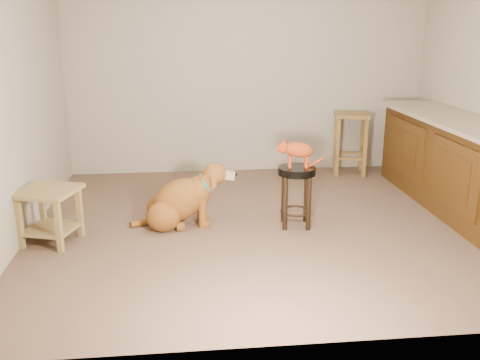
{
  "coord_description": "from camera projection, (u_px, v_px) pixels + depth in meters",
  "views": [
    {
      "loc": [
        -0.82,
        -4.74,
        1.85
      ],
      "look_at": [
        -0.32,
        -0.0,
        0.45
      ],
      "focal_mm": 40.0,
      "sensor_mm": 36.0,
      "label": 1
    }
  ],
  "objects": [
    {
      "name": "cabinet_run",
      "position": [
        456.0,
        166.0,
        5.49
      ],
      "size": [
        0.7,
        2.56,
        0.94
      ],
      "color": "#482A0D",
      "rests_on": "ground"
    },
    {
      "name": "wood_stool",
      "position": [
        350.0,
        142.0,
        6.76
      ],
      "size": [
        0.5,
        0.5,
        0.77
      ],
      "rotation": [
        0.0,
        0.0,
        -0.21
      ],
      "color": "brown",
      "rests_on": "ground"
    },
    {
      "name": "side_table",
      "position": [
        49.0,
        207.0,
        4.61
      ],
      "size": [
        0.59,
        0.59,
        0.49
      ],
      "rotation": [
        0.0,
        0.0,
        -0.3
      ],
      "color": "olive",
      "rests_on": "ground"
    },
    {
      "name": "padded_stool",
      "position": [
        296.0,
        184.0,
        4.97
      ],
      "size": [
        0.35,
        0.35,
        0.58
      ],
      "rotation": [
        0.0,
        0.0,
        -0.11
      ],
      "color": "black",
      "rests_on": "ground"
    },
    {
      "name": "floor",
      "position": [
        273.0,
        224.0,
        5.12
      ],
      "size": [
        4.5,
        4.0,
        0.01
      ],
      "primitive_type": "cube",
      "color": "brown",
      "rests_on": "ground"
    },
    {
      "name": "room_shell",
      "position": [
        276.0,
        44.0,
        4.65
      ],
      "size": [
        4.54,
        4.04,
        2.62
      ],
      "color": "#9E927F",
      "rests_on": "ground"
    },
    {
      "name": "tabby_kitten",
      "position": [
        296.0,
        151.0,
        4.88
      ],
      "size": [
        0.46,
        0.16,
        0.29
      ],
      "rotation": [
        0.0,
        0.0,
        -0.11
      ],
      "color": "maroon",
      "rests_on": "padded_stool"
    },
    {
      "name": "golden_retriever",
      "position": [
        181.0,
        201.0,
        5.03
      ],
      "size": [
        1.02,
        0.51,
        0.65
      ],
      "rotation": [
        0.0,
        0.0,
        0.03
      ],
      "color": "brown",
      "rests_on": "ground"
    }
  ]
}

